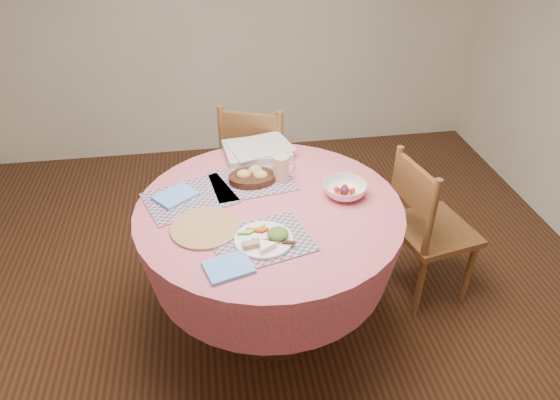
{
  "coord_description": "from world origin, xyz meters",
  "views": [
    {
      "loc": [
        -0.24,
        -1.86,
        2.07
      ],
      "look_at": [
        0.05,
        0.0,
        0.78
      ],
      "focal_mm": 32.0,
      "sensor_mm": 36.0,
      "label": 1
    }
  ],
  "objects": [
    {
      "name": "napkin_near",
      "position": [
        -0.21,
        -0.4,
        0.76
      ],
      "size": [
        0.21,
        0.19,
        0.01
      ],
      "primitive_type": "cube",
      "rotation": [
        0.0,
        0.0,
        0.29
      ],
      "color": "#5F98F5",
      "rests_on": "dining_table"
    },
    {
      "name": "chair_back",
      "position": [
        0.04,
        0.84,
        0.48
      ],
      "size": [
        0.54,
        0.53,
        0.92
      ],
      "rotation": [
        0.0,
        0.0,
        2.77
      ],
      "color": "brown",
      "rests_on": "ground"
    },
    {
      "name": "placemat_front",
      "position": [
        -0.07,
        -0.25,
        0.75
      ],
      "size": [
        0.46,
        0.39,
        0.01
      ],
      "primitive_type": "cube",
      "rotation": [
        0.0,
        0.0,
        0.26
      ],
      "color": "#116351",
      "rests_on": "dining_table"
    },
    {
      "name": "fruit_bowl",
      "position": [
        0.36,
        0.04,
        0.78
      ],
      "size": [
        0.21,
        0.21,
        0.06
      ],
      "rotation": [
        0.0,
        0.0,
        -0.04
      ],
      "color": "white",
      "rests_on": "dining_table"
    },
    {
      "name": "dining_table",
      "position": [
        0.0,
        0.0,
        0.56
      ],
      "size": [
        1.24,
        1.24,
        0.75
      ],
      "color": "#D36272",
      "rests_on": "ground"
    },
    {
      "name": "wicker_trivet",
      "position": [
        -0.3,
        -0.13,
        0.76
      ],
      "size": [
        0.3,
        0.3,
        0.01
      ],
      "primitive_type": "cylinder",
      "color": "olive",
      "rests_on": "dining_table"
    },
    {
      "name": "latte_mug",
      "position": [
        0.09,
        0.22,
        0.82
      ],
      "size": [
        0.12,
        0.08,
        0.13
      ],
      "color": "#CDA88D",
      "rests_on": "placemat_back"
    },
    {
      "name": "dinner_plate",
      "position": [
        -0.05,
        -0.26,
        0.77
      ],
      "size": [
        0.25,
        0.25,
        0.05
      ],
      "rotation": [
        0.0,
        0.0,
        0.16
      ],
      "color": "white",
      "rests_on": "placemat_front"
    },
    {
      "name": "placemat_back",
      "position": [
        -0.05,
        0.23,
        0.75
      ],
      "size": [
        0.44,
        0.36,
        0.01
      ],
      "primitive_type": "cube",
      "rotation": [
        0.0,
        0.0,
        0.16
      ],
      "color": "#116351",
      "rests_on": "dining_table"
    },
    {
      "name": "newspaper_stack",
      "position": [
        0.0,
        0.5,
        0.78
      ],
      "size": [
        0.39,
        0.32,
        0.04
      ],
      "rotation": [
        0.0,
        0.0,
        0.11
      ],
      "color": "silver",
      "rests_on": "dining_table"
    },
    {
      "name": "ground",
      "position": [
        0.0,
        0.0,
        0.0
      ],
      "size": [
        4.0,
        4.0,
        0.0
      ],
      "primitive_type": "plane",
      "color": "#331C0F",
      "rests_on": "ground"
    },
    {
      "name": "chair_right",
      "position": [
        0.86,
        0.11,
        0.45
      ],
      "size": [
        0.46,
        0.47,
        0.87
      ],
      "rotation": [
        0.0,
        0.0,
        1.77
      ],
      "color": "brown",
      "rests_on": "ground"
    },
    {
      "name": "bread_bowl",
      "position": [
        -0.05,
        0.22,
        0.78
      ],
      "size": [
        0.23,
        0.23,
        0.08
      ],
      "color": "black",
      "rests_on": "placemat_back"
    },
    {
      "name": "placemat_left",
      "position": [
        -0.36,
        0.12,
        0.75
      ],
      "size": [
        0.48,
        0.42,
        0.01
      ],
      "primitive_type": "cube",
      "rotation": [
        0.0,
        0.0,
        0.35
      ],
      "color": "#116351",
      "rests_on": "dining_table"
    },
    {
      "name": "napkin_far",
      "position": [
        -0.43,
        0.13,
        0.76
      ],
      "size": [
        0.23,
        0.22,
        0.01
      ],
      "primitive_type": "cube",
      "rotation": [
        0.0,
        0.0,
        0.66
      ],
      "color": "#5F98F5",
      "rests_on": "placemat_left"
    }
  ]
}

